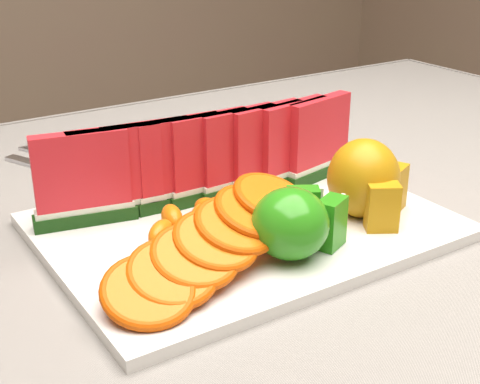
{
  "coord_description": "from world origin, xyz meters",
  "views": [
    {
      "loc": [
        -0.36,
        -0.53,
        1.07
      ],
      "look_at": [
        -0.03,
        -0.02,
        0.81
      ],
      "focal_mm": 50.0,
      "sensor_mm": 36.0,
      "label": 1
    }
  ],
  "objects_px": {
    "apple_cluster": "(295,222)",
    "fork": "(51,167)",
    "side_plate": "(201,145)",
    "pear_cluster": "(366,181)",
    "platter": "(244,226)"
  },
  "relations": [
    {
      "from": "apple_cluster",
      "to": "fork",
      "type": "relative_size",
      "value": 0.54
    },
    {
      "from": "fork",
      "to": "side_plate",
      "type": "bearing_deg",
      "value": -9.2
    },
    {
      "from": "side_plate",
      "to": "fork",
      "type": "distance_m",
      "value": 0.21
    },
    {
      "from": "apple_cluster",
      "to": "side_plate",
      "type": "bearing_deg",
      "value": 74.65
    },
    {
      "from": "pear_cluster",
      "to": "fork",
      "type": "distance_m",
      "value": 0.41
    },
    {
      "from": "apple_cluster",
      "to": "fork",
      "type": "bearing_deg",
      "value": 106.58
    },
    {
      "from": "side_plate",
      "to": "fork",
      "type": "bearing_deg",
      "value": 170.8
    },
    {
      "from": "platter",
      "to": "apple_cluster",
      "type": "relative_size",
      "value": 3.92
    },
    {
      "from": "side_plate",
      "to": "apple_cluster",
      "type": "bearing_deg",
      "value": -105.35
    },
    {
      "from": "apple_cluster",
      "to": "pear_cluster",
      "type": "distance_m",
      "value": 0.12
    },
    {
      "from": "platter",
      "to": "side_plate",
      "type": "relative_size",
      "value": 2.15
    },
    {
      "from": "apple_cluster",
      "to": "fork",
      "type": "distance_m",
      "value": 0.39
    },
    {
      "from": "platter",
      "to": "fork",
      "type": "xyz_separation_m",
      "value": [
        -0.11,
        0.29,
        -0.0
      ]
    },
    {
      "from": "apple_cluster",
      "to": "pear_cluster",
      "type": "bearing_deg",
      "value": 14.71
    },
    {
      "from": "pear_cluster",
      "to": "fork",
      "type": "height_order",
      "value": "pear_cluster"
    }
  ]
}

